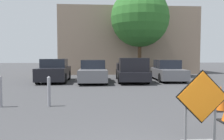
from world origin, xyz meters
TOP-DOWN VIEW (x-y plane):
  - ground_plane at (0.00, 10.00)m, footprint 96.00×96.00m
  - road_closed_sign at (1.39, 1.46)m, footprint 1.04×0.20m
  - traffic_cone_third at (3.21, 3.89)m, footprint 0.42×0.42m
  - parked_car_nearest at (-3.48, 12.36)m, footprint 1.92×4.04m
  - parked_car_second at (-0.86, 12.08)m, footprint 1.81×4.68m
  - pickup_truck at (1.74, 12.01)m, footprint 2.17×5.13m
  - parked_car_third at (4.37, 12.60)m, footprint 1.95×4.47m
  - bollard_nearest at (-2.25, 4.88)m, footprint 0.12×0.12m
  - bollard_second at (-3.84, 4.88)m, footprint 0.12×0.12m
  - building_facade_backdrop at (2.55, 20.26)m, footprint 13.52×5.00m
  - street_tree_behind_lot at (3.08, 16.11)m, footprint 4.98×4.98m

SIDE VIEW (x-z plane):
  - ground_plane at x=0.00m, z-range 0.00..0.00m
  - traffic_cone_third at x=3.21m, z-range -0.01..0.79m
  - bollard_nearest at x=-2.25m, z-range 0.03..1.05m
  - bollard_second at x=-3.84m, z-range 0.03..1.08m
  - parked_car_third at x=4.37m, z-range -0.06..1.40m
  - parked_car_second at x=-0.86m, z-range -0.06..1.42m
  - parked_car_nearest at x=-3.48m, z-range -0.06..1.48m
  - pickup_truck at x=1.74m, z-range -0.08..1.53m
  - road_closed_sign at x=1.39m, z-range 0.07..1.50m
  - building_facade_backdrop at x=2.55m, z-range 0.00..6.46m
  - street_tree_behind_lot at x=3.08m, z-range 1.25..8.76m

